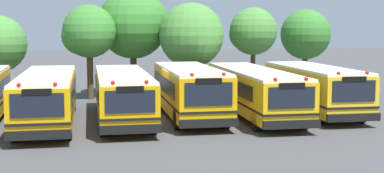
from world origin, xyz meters
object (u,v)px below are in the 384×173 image
(tree_3, at_px, (136,23))
(tree_6, at_px, (305,34))
(tree_5, at_px, (251,32))
(tree_4, at_px, (190,35))
(school_bus_3, at_px, (190,90))
(school_bus_1, at_px, (48,96))
(school_bus_4, at_px, (254,90))
(school_bus_5, at_px, (314,88))
(school_bus_2, at_px, (122,94))
(tree_2, at_px, (87,33))

(tree_3, xyz_separation_m, tree_6, (12.46, 0.59, -0.77))
(tree_5, bearing_deg, tree_4, -166.35)
(school_bus_3, bearing_deg, school_bus_1, 3.38)
(school_bus_1, height_order, tree_6, tree_6)
(school_bus_4, relative_size, tree_5, 1.98)
(school_bus_5, distance_m, tree_3, 13.58)
(school_bus_5, bearing_deg, tree_3, -48.33)
(school_bus_4, distance_m, tree_3, 11.75)
(school_bus_1, xyz_separation_m, tree_6, (17.74, 10.98, 2.72))
(school_bus_2, bearing_deg, school_bus_4, -178.32)
(tree_2, bearing_deg, school_bus_4, -43.74)
(school_bus_1, xyz_separation_m, school_bus_4, (10.44, 0.43, -0.00))
(tree_4, bearing_deg, school_bus_1, -136.45)
(school_bus_2, height_order, school_bus_5, school_bus_5)
(school_bus_2, relative_size, tree_2, 1.82)
(school_bus_1, relative_size, tree_5, 1.90)
(school_bus_1, relative_size, school_bus_3, 1.19)
(tree_6, bearing_deg, school_bus_5, -110.43)
(school_bus_3, bearing_deg, tree_5, -123.38)
(school_bus_5, xyz_separation_m, tree_6, (3.95, 10.60, 2.67))
(school_bus_1, distance_m, school_bus_3, 7.00)
(tree_2, bearing_deg, school_bus_1, -103.27)
(tree_5, height_order, tree_6, tree_5)
(school_bus_1, height_order, school_bus_3, school_bus_3)
(school_bus_5, bearing_deg, school_bus_2, 1.69)
(tree_3, bearing_deg, tree_6, 2.73)
(school_bus_5, height_order, tree_5, tree_5)
(tree_5, bearing_deg, school_bus_3, -124.25)
(tree_3, height_order, tree_6, tree_3)
(school_bus_3, relative_size, tree_6, 1.61)
(tree_4, xyz_separation_m, tree_6, (9.16, 2.83, -0.04))
(school_bus_2, bearing_deg, tree_5, -136.05)
(school_bus_1, height_order, tree_4, tree_4)
(school_bus_2, distance_m, school_bus_3, 3.41)
(tree_2, height_order, tree_4, tree_4)
(tree_2, relative_size, tree_3, 0.84)
(school_bus_3, relative_size, tree_4, 1.53)
(school_bus_4, relative_size, tree_2, 1.95)
(school_bus_2, xyz_separation_m, school_bus_4, (6.85, 0.12, 0.01))
(school_bus_5, distance_m, tree_2, 14.59)
(school_bus_5, relative_size, tree_6, 1.60)
(tree_5, distance_m, tree_6, 4.98)
(school_bus_3, distance_m, tree_5, 11.18)
(school_bus_2, xyz_separation_m, tree_3, (1.69, 10.08, 3.51))
(tree_4, distance_m, tree_6, 9.59)
(school_bus_3, bearing_deg, school_bus_4, -177.10)
(school_bus_2, distance_m, school_bus_5, 10.21)
(school_bus_1, distance_m, school_bus_5, 13.80)
(school_bus_5, bearing_deg, school_bus_4, 0.45)
(tree_3, bearing_deg, tree_5, -8.33)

